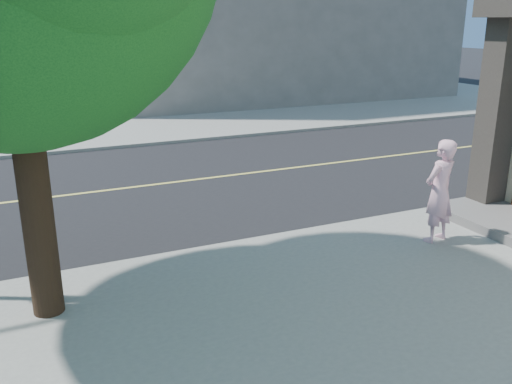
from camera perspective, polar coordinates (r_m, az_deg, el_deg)
sidewalk_ne at (r=32.92m, az=-1.43°, el=10.59°), size 29.00×25.00×0.12m
man_on_phone at (r=10.22m, az=18.67°, el=0.09°), size 0.77×0.59×1.88m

